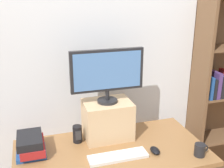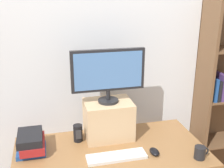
% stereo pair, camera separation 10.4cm
% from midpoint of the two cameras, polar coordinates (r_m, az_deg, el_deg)
% --- Properties ---
extents(back_wall, '(7.00, 0.08, 2.60)m').
position_cam_midpoint_polar(back_wall, '(2.40, -1.88, 4.93)').
color(back_wall, silver).
rests_on(back_wall, ground_plane).
extents(desk, '(1.42, 0.73, 0.73)m').
position_cam_midpoint_polar(desk, '(2.19, 1.21, -15.00)').
color(desk, olive).
rests_on(desk, ground_plane).
extents(riser_box, '(0.37, 0.28, 0.30)m').
position_cam_midpoint_polar(riser_box, '(2.26, 0.57, -7.21)').
color(riser_box, tan).
rests_on(riser_box, desk).
extents(computer_monitor, '(0.56, 0.16, 0.42)m').
position_cam_midpoint_polar(computer_monitor, '(2.11, 0.62, 2.33)').
color(computer_monitor, black).
rests_on(computer_monitor, riser_box).
extents(keyboard, '(0.43, 0.12, 0.02)m').
position_cam_midpoint_polar(keyboard, '(2.06, 2.42, -14.53)').
color(keyboard, silver).
rests_on(keyboard, desk).
extents(computer_mouse, '(0.06, 0.10, 0.04)m').
position_cam_midpoint_polar(computer_mouse, '(2.13, 10.02, -13.41)').
color(computer_mouse, black).
rests_on(computer_mouse, desk).
extents(book_stack, '(0.21, 0.27, 0.15)m').
position_cam_midpoint_polar(book_stack, '(2.16, -14.72, -11.48)').
color(book_stack, navy).
rests_on(book_stack, desk).
extents(coffee_mug, '(0.11, 0.08, 0.09)m').
position_cam_midpoint_polar(coffee_mug, '(2.14, 18.85, -13.06)').
color(coffee_mug, black).
rests_on(coffee_mug, desk).
extents(desk_speaker, '(0.07, 0.08, 0.14)m').
position_cam_midpoint_polar(desk_speaker, '(2.24, -5.60, -9.92)').
color(desk_speaker, black).
rests_on(desk_speaker, desk).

